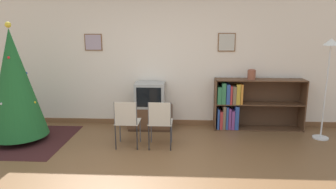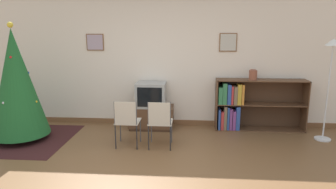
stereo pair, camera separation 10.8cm
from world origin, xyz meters
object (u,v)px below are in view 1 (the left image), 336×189
(television, at_px, (150,95))
(folding_chair_left, at_px, (127,121))
(tv_console, at_px, (150,117))
(folding_chair_right, at_px, (160,121))
(vase, at_px, (252,74))
(bookshelf, at_px, (242,104))
(christmas_tree, at_px, (14,84))
(standing_lamp, at_px, (329,63))

(television, xyz_separation_m, folding_chair_left, (-0.28, -1.04, -0.22))
(tv_console, bearing_deg, folding_chair_left, -105.01)
(television, bearing_deg, tv_console, 90.00)
(folding_chair_right, relative_size, vase, 4.08)
(tv_console, bearing_deg, bookshelf, 2.39)
(tv_console, bearing_deg, television, -90.00)
(folding_chair_right, relative_size, bookshelf, 0.47)
(television, height_order, folding_chair_left, television)
(folding_chair_right, bearing_deg, television, 105.04)
(tv_console, height_order, television, television)
(christmas_tree, xyz_separation_m, folding_chair_right, (2.55, -0.22, -0.57))
(vase, xyz_separation_m, standing_lamp, (1.22, -0.46, 0.28))
(christmas_tree, height_order, television, christmas_tree)
(folding_chair_right, height_order, standing_lamp, standing_lamp)
(folding_chair_left, distance_m, folding_chair_right, 0.56)
(television, distance_m, folding_chair_right, 1.10)
(bookshelf, bearing_deg, folding_chair_left, -152.15)
(christmas_tree, bearing_deg, folding_chair_right, -5.03)
(folding_chair_left, bearing_deg, christmas_tree, 173.57)
(bookshelf, bearing_deg, christmas_tree, -167.75)
(folding_chair_left, relative_size, vase, 4.08)
(tv_console, relative_size, folding_chair_left, 1.07)
(bookshelf, relative_size, vase, 8.68)
(christmas_tree, bearing_deg, vase, 11.28)
(tv_console, distance_m, television, 0.47)
(bookshelf, bearing_deg, vase, -16.96)
(christmas_tree, relative_size, tv_console, 2.38)
(television, height_order, bookshelf, bookshelf)
(christmas_tree, distance_m, television, 2.44)
(christmas_tree, height_order, tv_console, christmas_tree)
(folding_chair_left, height_order, folding_chair_right, same)
(folding_chair_right, distance_m, vase, 2.11)
(standing_lamp, bearing_deg, tv_console, 172.47)
(television, relative_size, folding_chair_right, 0.71)
(folding_chair_left, distance_m, vase, 2.58)
(christmas_tree, height_order, standing_lamp, christmas_tree)
(vase, relative_size, standing_lamp, 0.11)
(folding_chair_right, bearing_deg, vase, 32.27)
(christmas_tree, distance_m, standing_lamp, 5.49)
(folding_chair_left, height_order, vase, vase)
(christmas_tree, xyz_separation_m, tv_console, (2.27, 0.81, -0.81))
(folding_chair_right, height_order, vase, vase)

